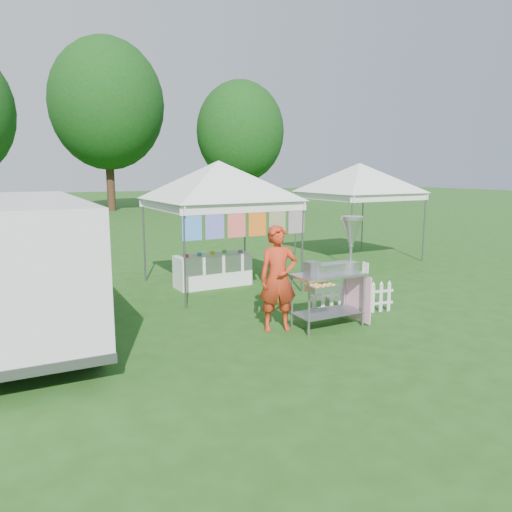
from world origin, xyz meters
TOP-DOWN VIEW (x-y plane):
  - ground at (0.00, 0.00)m, footprint 120.00×120.00m
  - canopy_main at (0.00, 3.49)m, footprint 4.24×4.24m
  - canopy_right at (5.50, 5.00)m, footprint 4.24×4.24m
  - tree_mid at (3.00, 28.00)m, footprint 7.60×7.60m
  - tree_right at (10.00, 22.00)m, footprint 5.60×5.60m
  - donut_cart at (0.57, -0.32)m, footprint 1.42×0.96m
  - vendor at (-0.50, -0.02)m, footprint 0.78×0.63m
  - cargo_van at (-4.55, 1.94)m, footprint 2.42×5.66m
  - picket_fence at (1.26, 0.08)m, footprint 1.77×0.37m
  - display_table at (-0.13, 3.64)m, footprint 1.80×0.70m

SIDE VIEW (x-z plane):
  - ground at x=0.00m, z-range 0.00..0.00m
  - picket_fence at x=1.26m, z-range 0.01..0.57m
  - display_table at x=-0.13m, z-range 0.00..0.77m
  - vendor at x=-0.50m, z-range 0.00..1.85m
  - donut_cart at x=0.57m, z-range 0.17..2.14m
  - cargo_van at x=-4.55m, z-range 0.09..2.41m
  - canopy_main at x=0.00m, z-range 1.26..4.71m
  - canopy_right at x=5.50m, z-range 1.27..4.72m
  - tree_right at x=10.00m, z-range 0.97..9.39m
  - tree_mid at x=3.00m, z-range 1.38..12.90m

